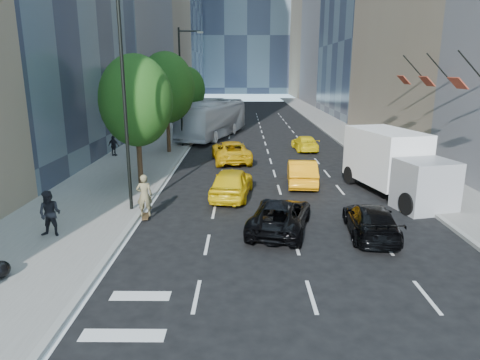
{
  "coord_description": "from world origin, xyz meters",
  "views": [
    {
      "loc": [
        -1.09,
        -15.7,
        6.67
      ],
      "look_at": [
        -1.23,
        4.0,
        1.6
      ],
      "focal_mm": 32.0,
      "sensor_mm": 36.0,
      "label": 1
    }
  ],
  "objects_px": {
    "city_bus": "(213,119)",
    "box_truck": "(395,164)",
    "skateboarder": "(145,198)",
    "black_sedan_mercedes": "(371,220)",
    "black_sedan_lincoln": "(280,215)"
  },
  "relations": [
    {
      "from": "skateboarder",
      "to": "city_bus",
      "type": "distance_m",
      "value": 25.07
    },
    {
      "from": "city_bus",
      "to": "box_truck",
      "type": "relative_size",
      "value": 1.72
    },
    {
      "from": "skateboarder",
      "to": "black_sedan_mercedes",
      "type": "relative_size",
      "value": 0.43
    },
    {
      "from": "black_sedan_lincoln",
      "to": "box_truck",
      "type": "relative_size",
      "value": 0.64
    },
    {
      "from": "city_bus",
      "to": "box_truck",
      "type": "bearing_deg",
      "value": -46.21
    },
    {
      "from": "black_sedan_mercedes",
      "to": "city_bus",
      "type": "bearing_deg",
      "value": -67.4
    },
    {
      "from": "city_bus",
      "to": "black_sedan_mercedes",
      "type": "bearing_deg",
      "value": -57.22
    },
    {
      "from": "skateboarder",
      "to": "black_sedan_lincoln",
      "type": "relative_size",
      "value": 0.41
    },
    {
      "from": "city_bus",
      "to": "black_sedan_lincoln",
      "type": "bearing_deg",
      "value": -64.43
    },
    {
      "from": "skateboarder",
      "to": "box_truck",
      "type": "relative_size",
      "value": 0.26
    },
    {
      "from": "skateboarder",
      "to": "black_sedan_mercedes",
      "type": "bearing_deg",
      "value": 160.29
    },
    {
      "from": "skateboarder",
      "to": "black_sedan_lincoln",
      "type": "xyz_separation_m",
      "value": [
        6.1,
        -1.45,
        -0.31
      ]
    },
    {
      "from": "city_bus",
      "to": "box_truck",
      "type": "height_order",
      "value": "city_bus"
    },
    {
      "from": "black_sedan_mercedes",
      "to": "city_bus",
      "type": "relative_size",
      "value": 0.35
    },
    {
      "from": "skateboarder",
      "to": "box_truck",
      "type": "xyz_separation_m",
      "value": [
        12.72,
        3.97,
        0.77
      ]
    }
  ]
}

